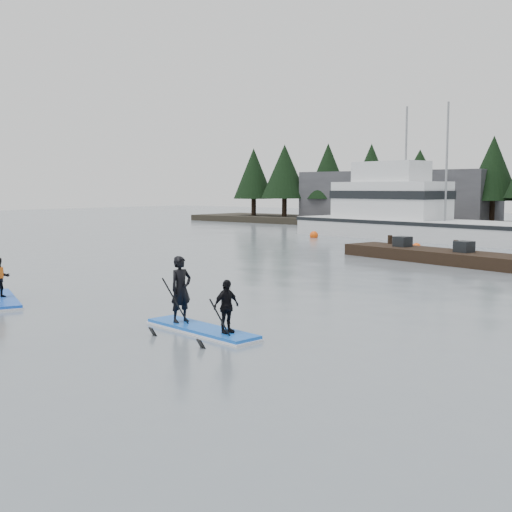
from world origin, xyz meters
The scene contains 8 objects.
ground centered at (0.00, 0.00, 0.00)m, with size 160.00×160.00×0.00m, color slate.
waterfront_building centered at (-14.00, 44.00, 2.50)m, with size 18.00×6.00×5.00m, color #4C4C51.
fishing_boat_large centered at (-5.84, 29.75, 0.76)m, with size 18.30×7.90×9.99m.
floating_dock centered at (4.92, 16.64, 0.28)m, with size 16.72×2.23×0.56m, color black.
buoy_a centered at (-11.12, 26.07, 0.00)m, with size 0.59×0.59×0.59m, color #FF520C.
buoy_b centered at (-1.67, 22.21, 0.00)m, with size 0.51×0.51×0.51m, color #FF520C.
paddleboard_solo centered at (-4.31, -0.96, 0.39)m, with size 3.48×2.14×1.81m.
paddleboard_duo centered at (3.21, -0.08, 0.59)m, with size 3.43×1.40×2.22m.
Camera 1 is at (13.75, -10.92, 3.40)m, focal length 45.00 mm.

